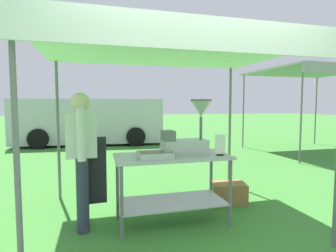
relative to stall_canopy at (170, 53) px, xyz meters
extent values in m
plane|color=#3D7F33|center=(0.01, 5.02, -2.11)|extent=(70.00, 70.00, 0.00)
cylinder|color=slate|center=(-1.46, -1.09, -1.04)|extent=(0.04, 0.04, 2.13)
cylinder|color=slate|center=(-1.46, 1.19, -1.04)|extent=(0.04, 0.04, 2.13)
cylinder|color=slate|center=(1.46, 1.19, -1.04)|extent=(0.04, 0.04, 2.13)
cube|color=white|center=(0.00, 0.05, 0.05)|extent=(3.13, 2.48, 0.05)
cube|color=white|center=(0.00, -1.18, -0.09)|extent=(3.13, 0.02, 0.24)
cube|color=#B7B7BC|center=(0.00, -0.10, -1.27)|extent=(1.40, 0.66, 0.04)
cube|color=#B7B7BC|center=(0.00, -0.10, -1.84)|extent=(1.28, 0.60, 0.02)
cylinder|color=slate|center=(-0.65, -0.38, -1.70)|extent=(0.04, 0.04, 0.82)
cylinder|color=slate|center=(0.65, -0.38, -1.70)|extent=(0.04, 0.04, 0.82)
cylinder|color=slate|center=(-0.65, 0.18, -1.70)|extent=(0.04, 0.04, 0.82)
cylinder|color=slate|center=(0.65, 0.18, -1.70)|extent=(0.04, 0.04, 0.82)
cube|color=#B7B7BC|center=(-0.24, -0.23, -1.25)|extent=(0.41, 0.29, 0.01)
cube|color=#B7B7BC|center=(-0.24, -0.37, -1.21)|extent=(0.41, 0.01, 0.06)
cube|color=#B7B7BC|center=(-0.24, -0.09, -1.21)|extent=(0.41, 0.01, 0.06)
cube|color=#B7B7BC|center=(-0.44, -0.23, -1.21)|extent=(0.01, 0.29, 0.06)
cube|color=#B7B7BC|center=(-0.04, -0.23, -1.21)|extent=(0.01, 0.29, 0.06)
torus|color=gold|center=(-0.28, -0.15, -1.23)|extent=(0.09, 0.09, 0.02)
torus|color=gold|center=(-0.30, -0.27, -1.23)|extent=(0.09, 0.09, 0.02)
torus|color=gold|center=(-0.20, -0.20, -1.23)|extent=(0.08, 0.08, 0.02)
torus|color=gold|center=(-0.36, -0.32, -1.23)|extent=(0.10, 0.10, 0.02)
torus|color=gold|center=(-0.17, -0.29, -1.23)|extent=(0.09, 0.09, 0.02)
torus|color=gold|center=(-0.35, -0.15, -1.23)|extent=(0.08, 0.08, 0.02)
torus|color=gold|center=(-0.11, -0.17, -1.23)|extent=(0.08, 0.08, 0.02)
torus|color=gold|center=(-0.39, -0.26, -1.23)|extent=(0.07, 0.07, 0.02)
torus|color=gold|center=(-0.23, -0.25, -1.23)|extent=(0.10, 0.10, 0.02)
torus|color=gold|center=(-0.11, -0.23, -1.23)|extent=(0.10, 0.10, 0.02)
torus|color=gold|center=(-0.33, -0.21, -1.23)|extent=(0.08, 0.08, 0.02)
cube|color=#B7B7BC|center=(0.16, -0.08, -1.17)|extent=(0.56, 0.28, 0.18)
cube|color=slate|center=(-0.05, -0.08, -1.02)|extent=(0.14, 0.22, 0.12)
cylinder|color=slate|center=(0.38, -0.08, -0.93)|extent=(0.04, 0.04, 0.29)
cone|color=#B7B7BC|center=(0.38, -0.08, -0.69)|extent=(0.25, 0.25, 0.19)
cylinder|color=slate|center=(0.38, -0.08, -0.58)|extent=(0.26, 0.26, 0.02)
cube|color=black|center=(0.55, -0.28, -1.25)|extent=(0.08, 0.05, 0.02)
cube|color=white|center=(0.55, -0.28, -1.12)|extent=(0.13, 0.02, 0.24)
cylinder|color=#2D3347|center=(-1.07, 0.12, -1.68)|extent=(0.14, 0.14, 0.86)
cylinder|color=#2D3347|center=(-1.06, -0.08, -1.68)|extent=(0.14, 0.14, 0.86)
cube|color=silver|center=(-1.07, 0.02, -0.99)|extent=(0.35, 0.24, 0.52)
cube|color=black|center=(-0.95, 0.02, -1.42)|extent=(0.32, 0.04, 0.80)
cylinder|color=silver|center=(-1.08, 0.24, -0.96)|extent=(0.09, 0.09, 0.58)
cylinder|color=silver|center=(-1.05, -0.20, -0.96)|extent=(0.09, 0.09, 0.58)
sphere|color=beige|center=(-1.07, 0.02, -0.61)|extent=(0.22, 0.22, 0.22)
cube|color=olive|center=(1.00, 0.34, -1.96)|extent=(0.57, 0.45, 0.30)
cube|color=#BCBCC1|center=(-1.08, 7.43, -1.22)|extent=(5.39, 2.24, 1.60)
cube|color=#1E2833|center=(-3.14, 7.57, -0.82)|extent=(0.20, 1.62, 0.70)
cylinder|color=black|center=(-2.77, 6.61, -1.77)|extent=(0.69, 0.28, 0.68)
cylinder|color=black|center=(-2.65, 8.47, -1.77)|extent=(0.69, 0.28, 0.68)
cylinder|color=black|center=(0.49, 6.40, -1.77)|extent=(0.69, 0.28, 0.68)
cylinder|color=black|center=(0.61, 8.26, -1.77)|extent=(0.69, 0.28, 0.68)
cylinder|color=slate|center=(4.07, 2.40, -0.86)|extent=(0.04, 0.04, 2.50)
cylinder|color=slate|center=(4.07, 5.13, -0.86)|extent=(0.04, 0.04, 2.50)
cylinder|color=slate|center=(7.12, 5.13, -0.86)|extent=(0.04, 0.04, 2.50)
cube|color=#939399|center=(5.60, 3.76, 0.41)|extent=(3.26, 2.93, 0.05)
camera|label=1|loc=(-0.90, -3.25, -0.65)|focal=28.86mm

